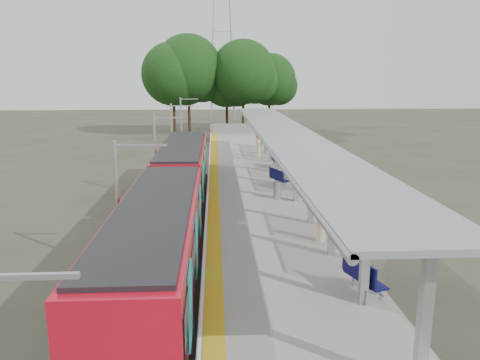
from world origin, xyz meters
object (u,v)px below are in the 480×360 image
(bench_far, at_px, (275,160))
(info_pillar_near, at_px, (321,224))
(info_pillar_far, at_px, (258,147))
(bench_near, at_px, (362,276))
(bench_mid, at_px, (278,178))
(train, at_px, (174,196))
(litter_bin, at_px, (277,190))

(bench_far, height_order, info_pillar_near, info_pillar_near)
(bench_far, xyz_separation_m, info_pillar_far, (-0.86, 4.84, 0.21))
(bench_near, bearing_deg, info_pillar_near, 73.48)
(bench_mid, relative_size, bench_far, 1.01)
(bench_near, xyz_separation_m, info_pillar_far, (-0.91, 25.93, 0.20))
(bench_far, height_order, info_pillar_far, info_pillar_far)
(train, relative_size, bench_near, 15.53)
(bench_mid, xyz_separation_m, litter_bin, (-0.45, -2.81, -0.11))
(bench_near, distance_m, bench_far, 21.09)
(bench_far, bearing_deg, info_pillar_near, -94.89)
(info_pillar_near, distance_m, info_pillar_far, 21.00)
(bench_mid, distance_m, bench_far, 6.41)
(bench_mid, bearing_deg, info_pillar_near, -111.08)
(litter_bin, bearing_deg, bench_far, 83.23)
(bench_mid, xyz_separation_m, info_pillar_near, (0.48, -9.77, 0.15))
(train, xyz_separation_m, bench_mid, (5.95, 5.89, -0.46))
(info_pillar_near, bearing_deg, bench_mid, 100.71)
(train, xyz_separation_m, litter_bin, (5.51, 3.08, -0.57))
(info_pillar_far, height_order, litter_bin, info_pillar_far)
(litter_bin, bearing_deg, bench_mid, 80.95)
(bench_far, bearing_deg, info_pillar_far, 95.76)
(bench_mid, bearing_deg, bench_near, -111.21)
(bench_mid, bearing_deg, litter_bin, -122.96)
(train, bearing_deg, info_pillar_near, -31.05)
(bench_near, height_order, litter_bin, bench_near)
(info_pillar_near, relative_size, info_pillar_far, 0.91)
(info_pillar_near, bearing_deg, info_pillar_far, 99.79)
(bench_mid, relative_size, litter_bin, 1.77)
(bench_far, xyz_separation_m, info_pillar_near, (-0.16, -16.14, 0.14))
(info_pillar_far, distance_m, litter_bin, 14.03)
(bench_near, relative_size, litter_bin, 1.85)
(train, xyz_separation_m, info_pillar_near, (6.43, -3.87, -0.31))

